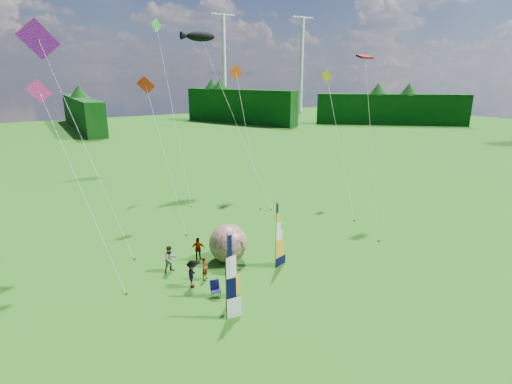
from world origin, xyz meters
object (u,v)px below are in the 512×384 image
spectator_a (205,269)px  spectator_c (192,274)px  bol_inflatable (228,243)px  camp_chair (216,289)px  side_banner_left (228,268)px  kite_whale (234,109)px  side_banner_far (226,290)px  spectator_d (198,249)px  spectator_b (170,259)px  feather_banner_main (276,237)px

spectator_a → spectator_c: bearing=169.5°
bol_inflatable → camp_chair: (-2.79, -3.90, -0.83)m
side_banner_left → kite_whale: kite_whale is taller
bol_inflatable → spectator_a: (-2.46, -1.60, -0.59)m
side_banner_far → bol_inflatable: bearing=67.5°
spectator_d → camp_chair: (-1.04, -5.12, -0.32)m
spectator_b → camp_chair: bearing=-82.6°
spectator_a → feather_banner_main: bearing=-48.2°
side_banner_left → kite_whale: (10.13, 18.64, 7.17)m
side_banner_left → camp_chair: side_banner_left is taller
side_banner_far → spectator_b: (-0.79, 6.74, -0.88)m
spectator_a → spectator_b: (-1.55, 2.12, 0.16)m
bol_inflatable → spectator_d: (-1.75, 1.22, -0.51)m
side_banner_left → spectator_b: side_banner_left is taller
side_banner_far → bol_inflatable: 7.01m
spectator_c → spectator_d: spectator_c is taller
bol_inflatable → kite_whale: size_ratio=0.15×
camp_chair → kite_whale: 22.73m
side_banner_left → feather_banner_main: bearing=11.9°
bol_inflatable → spectator_c: size_ratio=1.51×
side_banner_left → side_banner_far: 2.04m
spectator_a → camp_chair: 2.34m
spectator_b → spectator_d: (2.27, 0.69, -0.08)m
feather_banner_main → spectator_d: feather_banner_main is taller
bol_inflatable → kite_whale: (7.90, 14.19, 7.83)m
kite_whale → spectator_b: bearing=-141.9°
side_banner_far → feather_banner_main: bearing=38.4°
spectator_b → spectator_a: bearing=-61.8°
kite_whale → spectator_c: bearing=-135.8°
camp_chair → spectator_a: bearing=92.4°
feather_banner_main → spectator_a: feather_banner_main is taller
spectator_b → spectator_c: 2.69m
side_banner_far → spectator_a: (0.76, 4.61, -1.04)m
bol_inflatable → spectator_b: bearing=172.6°
side_banner_left → spectator_a: 3.12m
spectator_a → spectator_b: bearing=89.6°
side_banner_far → kite_whale: 24.38m
feather_banner_main → bol_inflatable: bearing=113.9°
feather_banner_main → spectator_d: size_ratio=2.73×
spectator_b → kite_whale: kite_whale is taller
spectator_d → camp_chair: 5.23m
side_banner_far → spectator_c: (-0.29, 4.10, -0.90)m
bol_inflatable → spectator_b: (-4.02, 0.52, -0.43)m
spectator_c → kite_whale: kite_whale is taller
camp_chair → side_banner_far: bearing=-90.1°
spectator_a → kite_whale: kite_whale is taller
feather_banner_main → spectator_d: (-4.02, 3.79, -1.44)m
spectator_c → bol_inflatable: bearing=-29.0°
spectator_a → camp_chair: spectator_a is taller
feather_banner_main → spectator_a: 5.07m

